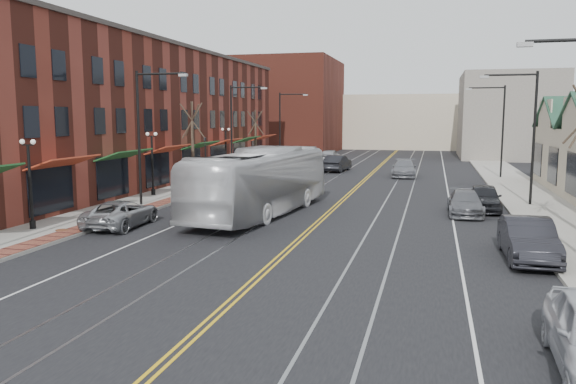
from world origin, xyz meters
The scene contains 27 objects.
ground centered at (0.00, 0.00, 0.00)m, with size 160.00×160.00×0.00m, color black.
sidewalk_left centered at (-12.00, 20.00, 0.07)m, with size 4.00×120.00×0.15m, color gray.
sidewalk_right centered at (12.00, 20.00, 0.07)m, with size 4.00×120.00×0.15m, color gray.
building_left centered at (-19.00, 27.00, 5.50)m, with size 10.00×50.00×11.00m, color maroon.
backdrop_left centered at (-16.00, 70.00, 7.00)m, with size 14.00×18.00×14.00m, color maroon.
backdrop_mid centered at (0.00, 85.00, 4.50)m, with size 22.00×14.00×9.00m, color #C3B696.
backdrop_right centered at (15.00, 65.00, 5.50)m, with size 12.00×16.00×11.00m, color slate.
streetlight_l_1 centered at (-11.05, 16.00, 5.03)m, with size 3.33×0.25×8.00m.
streetlight_l_2 centered at (-11.05, 32.00, 5.03)m, with size 3.33×0.25×8.00m.
streetlight_l_3 centered at (-11.05, 48.00, 5.03)m, with size 3.33×0.25×8.00m.
streetlight_r_1 centered at (11.05, 22.00, 5.03)m, with size 3.33×0.25×8.00m.
streetlight_r_2 centered at (11.05, 38.00, 5.03)m, with size 3.33×0.25×8.00m.
lamppost_l_1 centered at (-12.80, 8.00, 2.20)m, with size 0.84×0.28×4.27m.
lamppost_l_2 centered at (-12.80, 20.00, 2.20)m, with size 0.84×0.28×4.27m.
lamppost_l_3 centered at (-12.80, 34.00, 2.20)m, with size 0.84×0.28×4.27m.
tree_left_near centered at (-12.50, 26.00, 3.51)m, with size 1.78×1.37×6.48m.
tree_left_far centered at (-12.50, 42.00, 3.28)m, with size 1.66×1.28×6.02m.
manhole_far centered at (-11.20, 8.00, 0.16)m, with size 0.60×0.60×0.02m, color #592D19.
traffic_signal centered at (-10.60, 24.00, 2.35)m, with size 0.18×0.15×3.80m.
transit_bus centered at (-3.55, 15.06, 1.86)m, with size 3.13×13.38×3.73m, color silver.
parked_suv centered at (-9.30, 10.11, 0.67)m, with size 2.24×4.85×1.35m, color #999CA0.
parked_car_b centered at (9.30, 8.17, 0.81)m, with size 1.71×4.91×1.62m, color #222227.
parked_car_c centered at (7.50, 18.04, 0.67)m, with size 1.87×4.61×1.34m, color slate.
parked_car_d centered at (8.63, 19.67, 0.77)m, with size 1.83×4.55×1.55m, color black.
distant_car_left centered at (-3.60, 40.86, 0.82)m, with size 1.73×4.97×1.64m, color black.
distant_car_right centered at (3.15, 37.54, 0.77)m, with size 2.17×5.33×1.55m, color slate.
distant_car_far centered at (-6.26, 51.65, 0.80)m, with size 1.89×4.69×1.60m, color #979B9E.
Camera 1 is at (5.68, -14.48, 5.49)m, focal length 35.00 mm.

